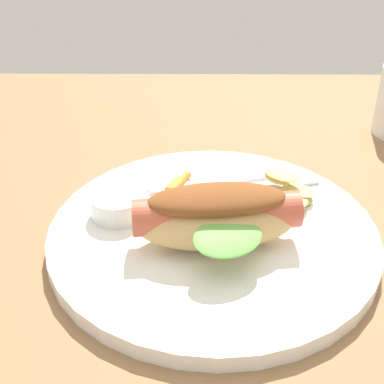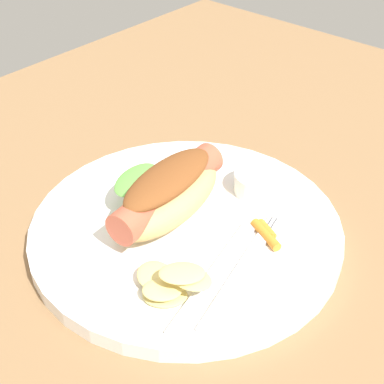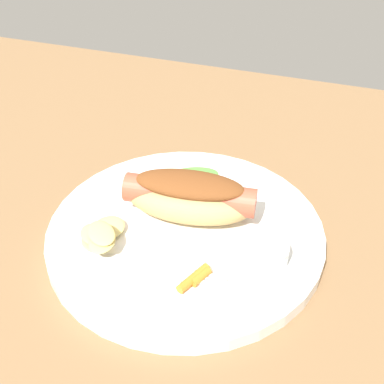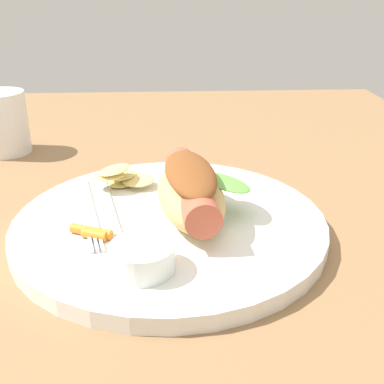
% 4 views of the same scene
% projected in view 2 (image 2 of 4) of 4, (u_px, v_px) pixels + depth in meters
% --- Properties ---
extents(ground_plane, '(1.20, 0.90, 0.02)m').
position_uv_depth(ground_plane, '(161.00, 261.00, 0.55)').
color(ground_plane, olive).
extents(plate, '(0.31, 0.31, 0.02)m').
position_uv_depth(plate, '(184.00, 228.00, 0.57)').
color(plate, white).
rests_on(plate, ground_plane).
extents(hot_dog, '(0.15, 0.11, 0.06)m').
position_uv_depth(hot_dog, '(168.00, 192.00, 0.55)').
color(hot_dog, tan).
rests_on(hot_dog, plate).
extents(sauce_ramekin, '(0.05, 0.05, 0.02)m').
position_uv_depth(sauce_ramekin, '(259.00, 182.00, 0.60)').
color(sauce_ramekin, white).
rests_on(sauce_ramekin, plate).
extents(fork, '(0.16, 0.05, 0.00)m').
position_uv_depth(fork, '(242.00, 270.00, 0.50)').
color(fork, silver).
rests_on(fork, plate).
extents(knife, '(0.15, 0.05, 0.00)m').
position_uv_depth(knife, '(217.00, 273.00, 0.50)').
color(knife, silver).
rests_on(knife, plate).
extents(chips_pile, '(0.06, 0.08, 0.03)m').
position_uv_depth(chips_pile, '(171.00, 282.00, 0.48)').
color(chips_pile, '#DBC773').
rests_on(chips_pile, plate).
extents(carrot_garnish, '(0.03, 0.04, 0.01)m').
position_uv_depth(carrot_garnish, '(266.00, 233.00, 0.54)').
color(carrot_garnish, orange).
rests_on(carrot_garnish, plate).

